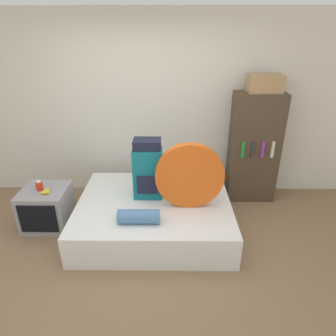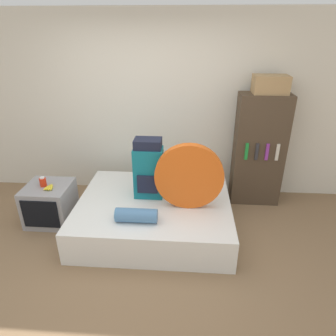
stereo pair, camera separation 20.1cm
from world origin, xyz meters
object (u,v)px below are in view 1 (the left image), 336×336
Objects in this scene: backpack at (148,170)px; cardboard_box at (265,83)px; tent_bag at (190,176)px; television at (47,207)px; canister at (39,186)px; sleeping_roll at (139,217)px; bookshelf at (254,148)px.

cardboard_box is (1.50, 0.68, 0.93)m from backpack.
tent_bag is 1.83× the size of cardboard_box.
canister is at bearing -179.51° from television.
television is 4.48× the size of canister.
tent_bag is 1.41× the size of television.
television is (-1.31, -0.08, -0.51)m from backpack.
television is at bearing -164.93° from cardboard_box.
canister is (-1.28, 0.51, 0.10)m from sleeping_roll.
tent_bag is 1.73× the size of sleeping_roll.
canister is (-1.85, 0.16, -0.22)m from tent_bag.
sleeping_roll is 1.06× the size of cardboard_box.
tent_bag is at bearing -4.81° from canister.
sleeping_roll is 0.81× the size of television.
cardboard_box is at bearing 42.33° from tent_bag.
canister is at bearing 158.32° from sleeping_roll.
television is (-1.24, 0.51, -0.22)m from sleeping_roll.
bookshelf reaches higher than television.
television is 1.30× the size of cardboard_box.
tent_bag is 1.89m from television.
backpack reaches higher than television.
cardboard_box reaches higher than bookshelf.
bookshelf is 3.62× the size of cardboard_box.
canister is at bearing -165.12° from cardboard_box.
backpack is at bearing 155.21° from tent_bag.
tent_bag is 0.51× the size of bookshelf.
canister is 3.15m from cardboard_box.
tent_bag is 0.74m from sleeping_roll.
bookshelf is at bearing 15.01° from television.
sleeping_roll is 2.35m from cardboard_box.
canister is at bearing -165.18° from bookshelf.
television is 0.36× the size of bookshelf.
backpack is 1.33× the size of television.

